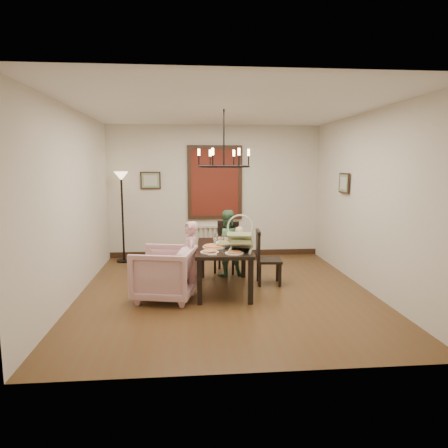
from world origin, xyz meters
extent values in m
cube|color=#51371B|center=(0.00, 0.00, 0.00)|extent=(4.50, 5.00, 0.01)
cube|color=white|center=(0.00, 0.00, 2.80)|extent=(4.50, 5.00, 0.01)
cube|color=beige|center=(0.00, 2.50, 1.40)|extent=(4.50, 0.01, 2.80)
cube|color=beige|center=(-2.25, 0.00, 1.40)|extent=(0.01, 5.00, 2.80)
cube|color=beige|center=(2.25, 0.00, 1.40)|extent=(0.01, 5.00, 2.80)
cube|color=black|center=(-0.02, 0.11, 0.68)|extent=(0.94, 1.55, 0.05)
cube|color=black|center=(-0.42, -0.56, 0.33)|extent=(0.07, 0.07, 0.65)
cube|color=black|center=(-0.34, 0.82, 0.33)|extent=(0.07, 0.07, 0.65)
cube|color=black|center=(0.30, -0.60, 0.33)|extent=(0.07, 0.07, 0.65)
cube|color=black|center=(0.39, 0.77, 0.33)|extent=(0.07, 0.07, 0.65)
imported|color=#C99AA5|center=(-0.93, -0.26, 0.39)|extent=(1.02, 1.00, 0.78)
imported|color=pink|center=(-0.55, -0.07, 0.47)|extent=(0.25, 0.36, 0.94)
imported|color=#427046|center=(0.10, 0.91, 0.49)|extent=(0.55, 0.47, 0.98)
imported|color=white|center=(-0.01, 0.06, 0.75)|extent=(0.35, 0.35, 0.09)
cylinder|color=tan|center=(-0.18, 0.00, 0.72)|extent=(0.35, 0.35, 0.04)
cylinder|color=silver|center=(-0.04, 0.23, 0.77)|extent=(0.07, 0.07, 0.14)
cube|color=#5E1E12|center=(0.00, 2.46, 1.60)|extent=(1.00, 0.03, 1.40)
cube|color=black|center=(-1.35, 2.47, 1.65)|extent=(0.42, 0.03, 0.36)
cube|color=black|center=(2.21, 0.90, 1.65)|extent=(0.03, 0.42, 0.36)
torus|color=black|center=(-0.02, 0.11, 1.95)|extent=(0.80, 0.80, 0.04)
camera|label=1|loc=(-0.56, -6.03, 1.97)|focal=32.00mm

